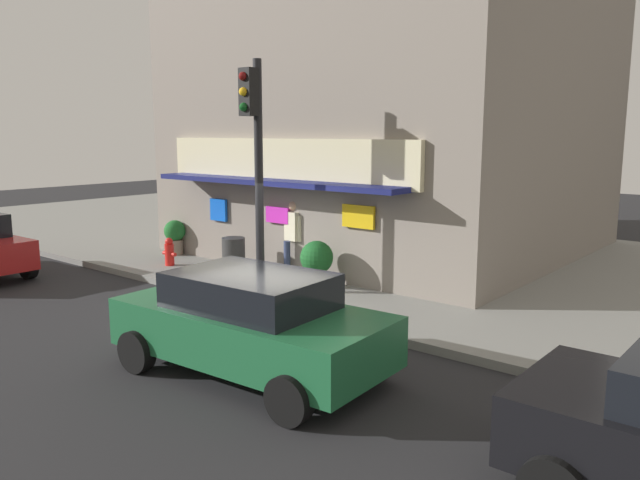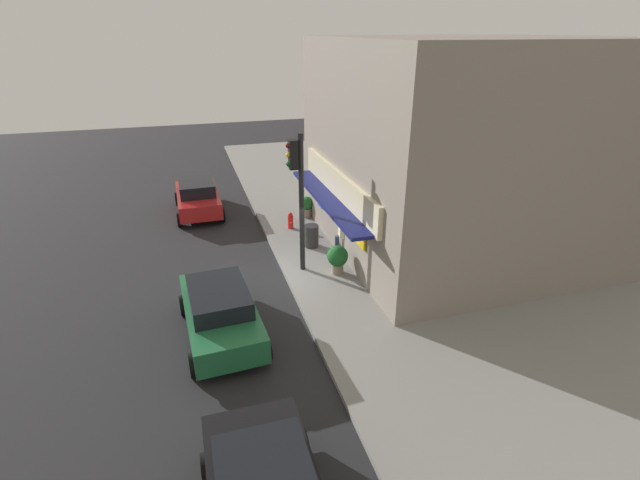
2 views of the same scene
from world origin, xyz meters
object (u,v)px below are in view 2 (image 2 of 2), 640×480
at_px(traffic_light, 298,186).
at_px(parked_car_red, 198,197).
at_px(parked_car_green, 220,311).
at_px(fire_hydrant, 291,221).
at_px(pedestrian, 342,233).
at_px(potted_plant_by_window, 307,206).
at_px(potted_plant_by_doorway, 338,258).
at_px(trash_can, 312,236).

relative_size(traffic_light, parked_car_red, 1.16).
bearing_deg(parked_car_red, traffic_light, 23.61).
bearing_deg(parked_car_green, fire_hydrant, 151.71).
bearing_deg(fire_hydrant, pedestrian, 21.33).
xyz_separation_m(pedestrian, parked_car_green, (3.51, -4.84, -0.32)).
xyz_separation_m(fire_hydrant, pedestrian, (3.18, 1.24, 0.63)).
relative_size(fire_hydrant, potted_plant_by_window, 0.74).
xyz_separation_m(fire_hydrant, potted_plant_by_doorway, (4.40, 0.65, 0.26)).
bearing_deg(pedestrian, potted_plant_by_doorway, -25.84).
bearing_deg(pedestrian, parked_car_red, -143.32).
bearing_deg(potted_plant_by_doorway, traffic_light, -118.64).
bearing_deg(parked_car_red, trash_can, 36.70).
relative_size(trash_can, parked_car_red, 0.21).
relative_size(traffic_light, pedestrian, 2.74).
bearing_deg(fire_hydrant, traffic_light, -8.35).
distance_m(traffic_light, pedestrian, 2.86).
xyz_separation_m(trash_can, parked_car_green, (4.67, -3.98, 0.20)).
distance_m(potted_plant_by_doorway, parked_car_green, 4.83).
relative_size(traffic_light, fire_hydrant, 6.74).
distance_m(traffic_light, trash_can, 3.32).
xyz_separation_m(pedestrian, parked_car_red, (-6.62, -4.93, -0.31)).
xyz_separation_m(pedestrian, potted_plant_by_window, (-4.26, -0.23, -0.43)).
height_order(parked_car_green, parked_car_red, parked_car_red).
bearing_deg(fire_hydrant, potted_plant_by_window, 136.67).
relative_size(traffic_light, parked_car_green, 1.14).
relative_size(potted_plant_by_doorway, potted_plant_by_window, 1.07).
bearing_deg(trash_can, parked_car_red, -143.30).
bearing_deg(fire_hydrant, parked_car_green, -28.29).
distance_m(potted_plant_by_doorway, potted_plant_by_window, 5.49).
relative_size(fire_hydrant, pedestrian, 0.41).
height_order(fire_hydrant, potted_plant_by_doorway, potted_plant_by_doorway).
height_order(pedestrian, parked_car_green, pedestrian).
xyz_separation_m(potted_plant_by_window, parked_car_green, (7.77, -4.62, 0.10)).
distance_m(traffic_light, potted_plant_by_window, 5.68).
height_order(fire_hydrant, parked_car_red, parked_car_red).
bearing_deg(potted_plant_by_window, parked_car_red, -116.64).
distance_m(fire_hydrant, parked_car_green, 7.60).
bearing_deg(traffic_light, potted_plant_by_doorway, 61.36).
height_order(traffic_light, pedestrian, traffic_light).
height_order(fire_hydrant, pedestrian, pedestrian).
bearing_deg(pedestrian, potted_plant_by_window, -176.93).
bearing_deg(trash_can, traffic_light, -28.21).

